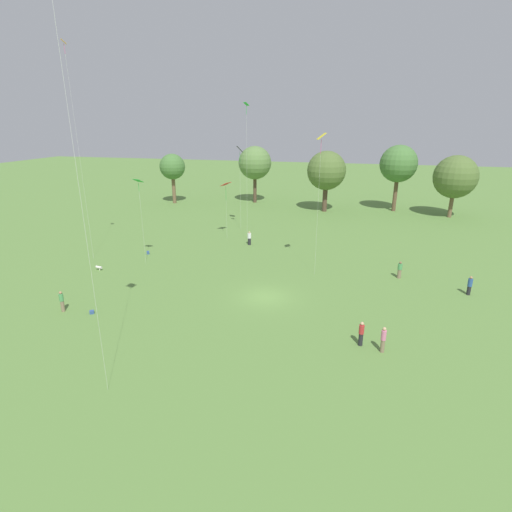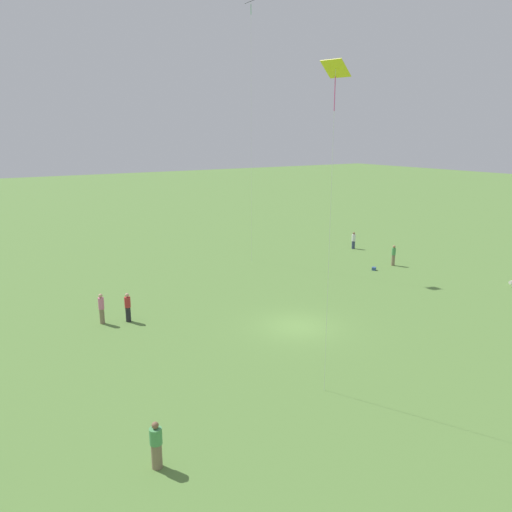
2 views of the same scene
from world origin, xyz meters
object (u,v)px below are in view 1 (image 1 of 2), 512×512
at_px(person_0, 383,339).
at_px(kite_0, 53,5).
at_px(kite_6, 240,152).
at_px(picnic_bag_0, 148,253).
at_px(kite_3, 321,143).
at_px(picnic_bag_1, 92,312).
at_px(person_3, 249,238).
at_px(kite_1, 226,186).
at_px(person_2, 62,301).
at_px(kite_5, 138,184).
at_px(dog_0, 99,267).
at_px(kite_2, 68,72).
at_px(person_4, 400,270).
at_px(kite_4, 246,119).
at_px(person_6, 361,334).
at_px(person_5, 470,286).

relative_size(person_0, kite_0, 0.09).
relative_size(kite_6, picnic_bag_0, 25.66).
distance_m(kite_3, picnic_bag_1, 24.49).
relative_size(person_3, kite_0, 0.08).
bearing_deg(kite_1, kite_3, 116.19).
relative_size(person_0, person_2, 1.05).
relative_size(kite_5, dog_0, 12.39).
xyz_separation_m(kite_2, kite_5, (6.65, -0.23, -10.52)).
distance_m(person_3, person_4, 18.59).
distance_m(kite_3, kite_4, 14.13).
relative_size(kite_3, dog_0, 18.49).
distance_m(person_6, picnic_bag_1, 20.93).
distance_m(kite_3, kite_5, 18.57).
height_order(person_2, kite_2, kite_2).
distance_m(person_4, kite_3, 14.48).
bearing_deg(person_3, kite_5, 61.94).
bearing_deg(person_5, picnic_bag_0, -147.66).
bearing_deg(person_3, kite_4, -51.61).
distance_m(person_4, kite_5, 27.43).
height_order(person_2, person_4, person_2).
relative_size(person_4, picnic_bag_0, 3.85).
xyz_separation_m(person_2, kite_5, (0.83, 11.94, 7.73)).
distance_m(person_4, kite_1, 23.62).
relative_size(person_0, person_5, 1.05).
bearing_deg(dog_0, person_4, -74.83).
xyz_separation_m(person_0, dog_0, (-27.74, 8.86, -0.63)).
relative_size(person_3, kite_4, 0.10).
distance_m(person_2, kite_3, 25.97).
height_order(kite_0, kite_6, kite_0).
relative_size(kite_3, picnic_bag_0, 30.61).
distance_m(person_3, kite_3, 17.02).
distance_m(person_0, kite_3, 18.71).
bearing_deg(kite_1, person_5, 131.03).
bearing_deg(picnic_bag_0, kite_5, -65.20).
height_order(person_6, kite_4, kite_4).
relative_size(person_2, kite_0, 0.08).
bearing_deg(kite_6, person_2, -173.72).
relative_size(kite_0, kite_6, 1.86).
height_order(person_2, person_6, person_6).
height_order(kite_0, kite_1, kite_0).
bearing_deg(person_5, person_0, -86.14).
relative_size(person_4, kite_6, 0.15).
bearing_deg(kite_4, person_0, -149.39).
distance_m(kite_4, picnic_bag_1, 28.16).
height_order(person_0, kite_4, kite_4).
distance_m(person_6, kite_6, 34.25).
xyz_separation_m(kite_2, kite_3, (24.70, 1.15, -6.38)).
distance_m(person_2, kite_4, 28.64).
bearing_deg(person_0, person_2, -61.96).
distance_m(person_2, kite_0, 22.08).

